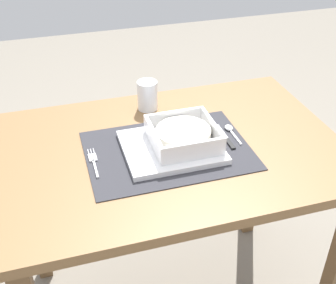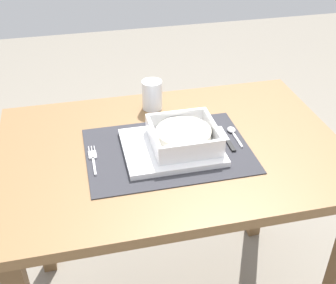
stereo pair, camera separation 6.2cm
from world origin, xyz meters
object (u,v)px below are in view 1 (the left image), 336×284
porridge_bowl (183,136)px  drinking_glass (147,97)px  fork (93,160)px  dining_table (171,176)px  butter_knife (226,138)px  spoon (230,130)px

porridge_bowl → drinking_glass: size_ratio=1.90×
fork → drinking_glass: 0.33m
dining_table → porridge_bowl: porridge_bowl is taller
fork → butter_knife: butter_knife is taller
spoon → butter_knife: 0.05m
porridge_bowl → fork: 0.26m
porridge_bowl → spoon: 0.17m
spoon → butter_knife: (-0.03, -0.04, -0.00)m
dining_table → spoon: spoon is taller
dining_table → butter_knife: (0.16, -0.01, 0.12)m
fork → drinking_glass: bearing=51.0°
porridge_bowl → fork: size_ratio=1.35×
porridge_bowl → spoon: porridge_bowl is taller
spoon → butter_knife: bearing=-127.6°
dining_table → fork: bearing=-176.7°
dining_table → porridge_bowl: 0.15m
porridge_bowl → drinking_glass: 0.25m
porridge_bowl → butter_knife: (0.13, 0.00, -0.04)m
dining_table → butter_knife: butter_knife is taller
spoon → drinking_glass: size_ratio=1.11×
dining_table → butter_knife: size_ratio=7.40×
dining_table → fork: (-0.23, -0.01, 0.11)m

